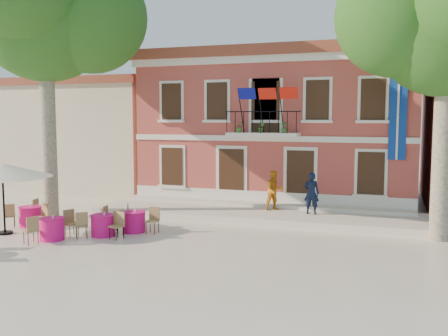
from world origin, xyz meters
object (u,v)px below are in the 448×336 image
Objects in this scene: plane_tree_west at (44,11)px; patio_umbrella at (2,171)px; pedestrian_navy at (311,193)px; cafe_table_0 at (30,215)px; cafe_table_3 at (103,224)px; cafe_table_4 at (134,221)px; plane_tree_east at (448,23)px; cafe_table_1 at (52,228)px; pedestrian_orange at (274,190)px.

plane_tree_west is 3.33× the size of patio_umbrella.
pedestrian_navy is (10.26, 5.88, -1.17)m from patio_umbrella.
pedestrian_navy is 11.25m from cafe_table_0.
cafe_table_3 is 0.98× the size of cafe_table_4.
plane_tree_west is at bearing -176.23° from plane_tree_east.
cafe_table_0 and cafe_table_1 have the same top height.
plane_tree_west reaches higher than pedestrian_navy.
plane_tree_west is 6.75× the size of pedestrian_navy.
plane_tree_west is at bearing 15.55° from pedestrian_navy.
pedestrian_orange reaches higher than cafe_table_1.
pedestrian_navy is at bearing 23.55° from cafe_table_0.
cafe_table_3 is at bearing -29.62° from plane_tree_west.
plane_tree_east is 5.90× the size of pedestrian_orange.
plane_tree_east reaches higher than pedestrian_orange.
pedestrian_navy is 0.92× the size of cafe_table_4.
cafe_table_0 is at bearing 24.78° from pedestrian_navy.
cafe_table_0 is 3.64m from cafe_table_3.
plane_tree_west is 6.31× the size of cafe_table_0.
pedestrian_orange is at bearing 46.45° from cafe_table_3.
plane_tree_west is 13.29m from pedestrian_navy.
cafe_table_0 is 1.00× the size of cafe_table_3.
cafe_table_4 is at bearing 43.57° from cafe_table_1.
plane_tree_east is 5.36× the size of cafe_table_4.
cafe_table_3 is (3.61, -0.51, 0.00)m from cafe_table_0.
cafe_table_0 is (-8.66, -4.81, -0.72)m from pedestrian_orange.
patio_umbrella is 1.89× the size of cafe_table_0.
pedestrian_navy is at bearing 14.32° from plane_tree_west.
plane_tree_west reaches higher than pedestrian_orange.
plane_tree_east is 2.87× the size of patio_umbrella.
pedestrian_navy is 7.24m from cafe_table_4.
patio_umbrella is at bearing 31.04° from pedestrian_navy.
cafe_table_3 is at bearing -129.32° from cafe_table_4.
cafe_table_1 is (2.63, -3.36, -8.19)m from plane_tree_west.
plane_tree_east is at bearing 10.49° from cafe_table_0.
patio_umbrella is 4.15m from cafe_table_3.
plane_tree_west reaches higher than cafe_table_3.
cafe_table_1 is 2.90m from cafe_table_4.
patio_umbrella is 10.70m from pedestrian_orange.
cafe_table_3 is (3.58, 0.89, -1.90)m from patio_umbrella.
patio_umbrella reaches higher than pedestrian_orange.
cafe_table_4 is (4.35, 0.41, 0.00)m from cafe_table_0.
cafe_table_0 is at bearing -77.80° from plane_tree_west.
cafe_table_3 is at bearing 38.77° from cafe_table_1.
patio_umbrella is at bearing -179.30° from pedestrian_orange.
pedestrian_navy is at bearing 29.81° from patio_umbrella.
plane_tree_east is (15.37, 1.01, -1.22)m from plane_tree_west.
pedestrian_navy is at bearing 36.76° from cafe_table_3.
cafe_table_1 is 1.02× the size of cafe_table_4.
patio_umbrella is at bearing -164.43° from plane_tree_east.
plane_tree_west is at bearing 150.38° from cafe_table_3.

